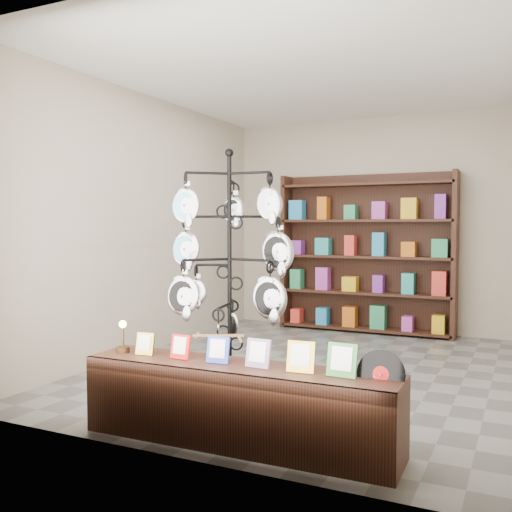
{
  "coord_description": "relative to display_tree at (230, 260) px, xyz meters",
  "views": [
    {
      "loc": [
        2.03,
        -5.5,
        1.47
      ],
      "look_at": [
        -0.12,
        -1.0,
        1.21
      ],
      "focal_mm": 40.0,
      "sensor_mm": 36.0,
      "label": 1
    }
  ],
  "objects": [
    {
      "name": "ground",
      "position": [
        0.12,
        1.49,
        -1.21
      ],
      "size": [
        5.0,
        5.0,
        0.0
      ],
      "primitive_type": "plane",
      "color": "slate",
      "rests_on": "ground"
    },
    {
      "name": "room_envelope",
      "position": [
        0.12,
        1.49,
        0.64
      ],
      "size": [
        5.0,
        5.0,
        5.0
      ],
      "color": "#B1A48E",
      "rests_on": "ground"
    },
    {
      "name": "display_tree",
      "position": [
        0.0,
        0.0,
        0.0
      ],
      "size": [
        1.13,
        1.13,
        2.09
      ],
      "rotation": [
        0.0,
        0.0,
        0.37
      ],
      "color": "black",
      "rests_on": "ground"
    },
    {
      "name": "front_shelf",
      "position": [
        0.41,
        -0.65,
        -0.93
      ],
      "size": [
        2.21,
        0.49,
        0.78
      ],
      "rotation": [
        0.0,
        0.0,
        0.02
      ],
      "color": "black",
      "rests_on": "ground"
    },
    {
      "name": "back_shelving",
      "position": [
        0.12,
        3.78,
        -0.18
      ],
      "size": [
        2.42,
        0.36,
        2.2
      ],
      "color": "black",
      "rests_on": "ground"
    },
    {
      "name": "wall_clocks",
      "position": [
        -1.85,
        2.29,
        0.29
      ],
      "size": [
        0.03,
        0.24,
        0.84
      ],
      "color": "black",
      "rests_on": "ground"
    }
  ]
}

